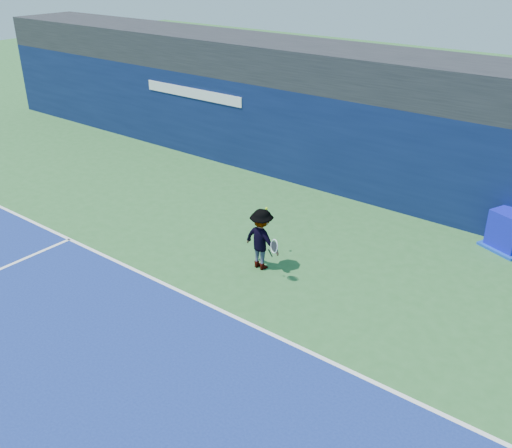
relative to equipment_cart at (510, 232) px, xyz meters
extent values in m
plane|color=#2C632E|center=(-4.34, -9.72, -0.47)|extent=(80.00, 80.00, 0.00)
cube|color=white|center=(-4.34, -6.72, -0.46)|extent=(24.00, 0.10, 0.01)
cube|color=black|center=(-4.34, 1.78, 3.13)|extent=(36.00, 3.00, 1.20)
cube|color=#0A153B|center=(-4.34, 0.78, 1.03)|extent=(36.00, 1.00, 3.00)
cube|color=white|center=(-11.34, 0.27, 1.88)|extent=(4.50, 0.04, 0.35)
cube|color=#0C0FB1|center=(0.00, 0.00, 0.04)|extent=(1.11, 1.11, 1.02)
cube|color=#0C33B0|center=(0.00, 0.00, -0.43)|extent=(1.39, 1.39, 0.07)
imported|color=white|center=(-4.42, -4.72, 0.30)|extent=(1.03, 0.64, 1.53)
cylinder|color=black|center=(-3.97, -4.97, 0.18)|extent=(0.07, 0.14, 0.24)
torus|color=white|center=(-3.83, -5.02, 0.43)|extent=(0.28, 0.16, 0.27)
cylinder|color=black|center=(-3.83, -5.02, 0.43)|extent=(0.24, 0.12, 0.23)
sphere|color=#AED918|center=(-4.77, -4.07, 0.78)|extent=(0.07, 0.07, 0.07)
camera|label=1|loc=(2.88, -14.27, 6.58)|focal=40.00mm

